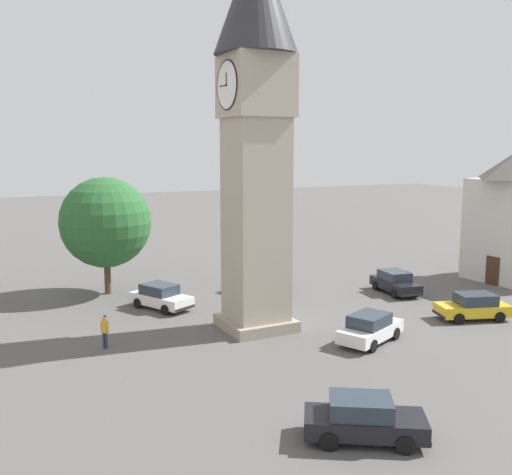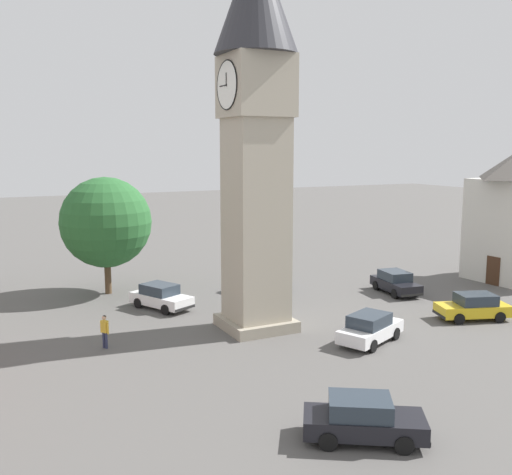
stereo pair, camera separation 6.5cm
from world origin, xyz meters
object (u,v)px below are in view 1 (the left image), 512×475
object	(u,v)px
car_silver_kerb	(161,297)
car_green_alley	(473,307)
clock_tower	(256,104)
pedestrian	(105,329)
tree	(105,222)
car_red_corner	(395,282)
car_blue_kerb	(364,419)
car_black_far	(257,279)
car_white_side	(370,328)

from	to	relation	value
car_silver_kerb	car_green_alley	world-z (taller)	same
clock_tower	pedestrian	world-z (taller)	clock_tower
clock_tower	tree	bearing A→B (deg)	25.94
car_red_corner	car_blue_kerb	bearing A→B (deg)	137.13
clock_tower	car_silver_kerb	world-z (taller)	clock_tower
car_black_far	car_green_alley	size ratio (longest dim) A/B	0.99
car_red_corner	pedestrian	size ratio (longest dim) A/B	2.56
clock_tower	car_red_corner	bearing A→B (deg)	-77.24
car_red_corner	tree	world-z (taller)	tree
car_red_corner	pedestrian	world-z (taller)	pedestrian
car_green_alley	pedestrian	distance (m)	20.74
car_silver_kerb	car_white_side	distance (m)	13.37
clock_tower	tree	xyz separation A→B (m)	(11.49, 5.59, -7.25)
car_black_far	tree	distance (m)	11.08
car_white_side	car_blue_kerb	bearing A→B (deg)	141.07
car_black_far	pedestrian	size ratio (longest dim) A/B	2.62
car_blue_kerb	pedestrian	xyz separation A→B (m)	(13.23, 5.85, 0.25)
car_white_side	car_green_alley	world-z (taller)	same
clock_tower	car_red_corner	world-z (taller)	clock_tower
car_white_side	tree	size ratio (longest dim) A/B	0.56
pedestrian	tree	bearing A→B (deg)	-13.23
clock_tower	car_green_alley	distance (m)	17.10
car_green_alley	clock_tower	bearing A→B (deg)	70.86
car_blue_kerb	car_green_alley	world-z (taller)	same
car_blue_kerb	car_silver_kerb	xyz separation A→B (m)	(18.99, 1.17, 0.00)
car_blue_kerb	car_red_corner	bearing A→B (deg)	-42.87
car_blue_kerb	car_white_side	world-z (taller)	same
clock_tower	car_black_far	xyz separation A→B (m)	(7.92, -4.04, -11.40)
car_silver_kerb	tree	world-z (taller)	tree
pedestrian	car_white_side	bearing A→B (deg)	-112.95
car_green_alley	tree	size ratio (longest dim) A/B	0.56
car_silver_kerb	pedestrian	distance (m)	7.43
car_white_side	car_black_far	bearing A→B (deg)	0.43
car_blue_kerb	car_white_side	xyz separation A→B (m)	(8.01, -6.47, 0.00)
car_blue_kerb	car_white_side	bearing A→B (deg)	-38.93
car_blue_kerb	car_red_corner	distance (m)	21.18
car_green_alley	pedestrian	size ratio (longest dim) A/B	2.63
car_silver_kerb	car_red_corner	world-z (taller)	same
car_silver_kerb	car_red_corner	distance (m)	15.95
car_white_side	car_black_far	distance (m)	12.69
car_white_side	car_green_alley	bearing A→B (deg)	-85.68
car_silver_kerb	car_black_far	xyz separation A→B (m)	(1.72, -7.54, 0.00)
car_white_side	car_black_far	size ratio (longest dim) A/B	1.01
car_white_side	car_green_alley	xyz separation A→B (m)	(0.60, -7.90, 0.00)
car_red_corner	car_green_alley	distance (m)	6.91
car_silver_kerb	car_green_alley	bearing A→B (deg)	-123.75
car_red_corner	car_silver_kerb	bearing A→B (deg)	77.46
car_red_corner	tree	bearing A→B (deg)	63.65
car_silver_kerb	pedestrian	size ratio (longest dim) A/B	2.63
car_silver_kerb	car_black_far	world-z (taller)	same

